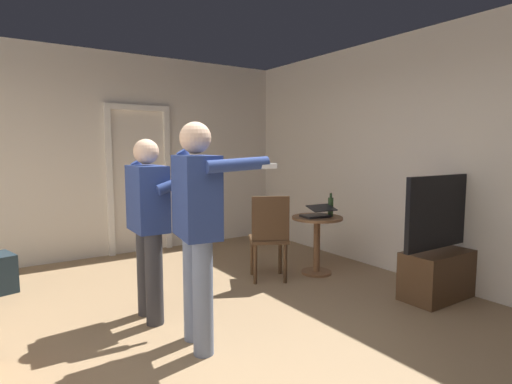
{
  "coord_description": "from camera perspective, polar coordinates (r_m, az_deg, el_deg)",
  "views": [
    {
      "loc": [
        -1.25,
        -2.54,
        1.52
      ],
      "look_at": [
        0.8,
        0.53,
        1.13
      ],
      "focal_mm": 28.85,
      "sensor_mm": 36.0,
      "label": 1
    }
  ],
  "objects": [
    {
      "name": "wall_back",
      "position": [
        6.1,
        -21.97,
        4.75
      ],
      "size": [
        6.03,
        0.12,
        2.84
      ],
      "primitive_type": "cube",
      "color": "silver",
      "rests_on": "ground_plane"
    },
    {
      "name": "tv_flatscreen",
      "position": [
        4.64,
        24.41,
        -8.53
      ],
      "size": [
        1.24,
        0.4,
        1.26
      ],
      "color": "#4C331E",
      "rests_on": "ground_plane"
    },
    {
      "name": "wooden_chair",
      "position": [
        4.7,
        1.85,
        -5.86
      ],
      "size": [
        0.57,
        0.57,
        0.99
      ],
      "color": "#4C331E",
      "rests_on": "ground_plane"
    },
    {
      "name": "doorway_frame",
      "position": [
        6.19,
        -15.9,
        3.14
      ],
      "size": [
        0.93,
        0.08,
        2.13
      ],
      "color": "white",
      "rests_on": "ground_plane"
    },
    {
      "name": "bottle_on_table",
      "position": [
        5.01,
        10.31,
        -2.0
      ],
      "size": [
        0.06,
        0.06,
        0.28
      ],
      "color": "#233D1E",
      "rests_on": "side_table"
    },
    {
      "name": "ground_plane",
      "position": [
        3.21,
        -7.1,
        -22.19
      ],
      "size": [
        7.41,
        7.41,
        0.0
      ],
      "primitive_type": "plane",
      "color": "#997A56"
    },
    {
      "name": "laptop",
      "position": [
        4.93,
        8.53,
        -2.9
      ],
      "size": [
        0.35,
        0.36,
        0.15
      ],
      "color": "black",
      "rests_on": "side_table"
    },
    {
      "name": "side_table",
      "position": [
        5.03,
        8.44,
        -5.99
      ],
      "size": [
        0.61,
        0.61,
        0.7
      ],
      "color": "brown",
      "rests_on": "ground_plane"
    },
    {
      "name": "wall_right",
      "position": [
        4.91,
        25.24,
        4.37
      ],
      "size": [
        0.12,
        6.98,
        2.84
      ],
      "primitive_type": "cube",
      "color": "silver",
      "rests_on": "ground_plane"
    },
    {
      "name": "person_blue_shirt",
      "position": [
        3.11,
        -8.07,
        -3.56
      ],
      "size": [
        0.64,
        0.69,
        1.71
      ],
      "color": "slate",
      "rests_on": "ground_plane"
    },
    {
      "name": "person_striped_shirt",
      "position": [
        3.71,
        -14.57,
        -3.37
      ],
      "size": [
        0.67,
        0.59,
        1.6
      ],
      "color": "#333338",
      "rests_on": "ground_plane"
    }
  ]
}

